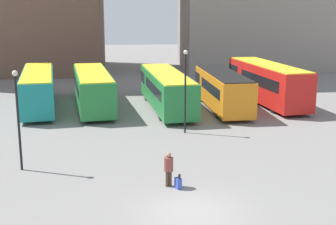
% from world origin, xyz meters
% --- Properties ---
extents(ground_plane, '(160.00, 160.00, 0.00)m').
position_xyz_m(ground_plane, '(0.00, 0.00, 0.00)').
color(ground_plane, slate).
extents(bus_0, '(4.10, 12.00, 2.96)m').
position_xyz_m(bus_0, '(-9.45, 20.46, 1.62)').
color(bus_0, '#19847F').
rests_on(bus_0, ground_plane).
extents(bus_1, '(4.07, 11.63, 2.95)m').
position_xyz_m(bus_1, '(-5.09, 20.11, 1.61)').
color(bus_1, '#237A38').
rests_on(bus_1, ground_plane).
extents(bus_2, '(3.65, 11.93, 2.91)m').
position_xyz_m(bus_2, '(0.80, 19.21, 1.59)').
color(bus_2, '#237A38').
rests_on(bus_2, ground_plane).
extents(bus_3, '(2.85, 10.08, 2.93)m').
position_xyz_m(bus_3, '(5.23, 18.67, 1.59)').
color(bus_3, orange).
rests_on(bus_3, ground_plane).
extents(bus_4, '(4.07, 11.62, 3.33)m').
position_xyz_m(bus_4, '(9.42, 20.57, 1.81)').
color(bus_4, red).
rests_on(bus_4, ground_plane).
extents(traveler, '(0.55, 0.55, 1.63)m').
position_xyz_m(traveler, '(-0.62, 2.76, 0.97)').
color(traveler, '#4C3828').
rests_on(traveler, ground_plane).
extents(suitcase, '(0.33, 0.40, 0.73)m').
position_xyz_m(suitcase, '(-0.22, 2.44, 0.26)').
color(suitcase, '#334CB2').
rests_on(suitcase, ground_plane).
extents(lamp_post_0, '(0.28, 0.28, 5.38)m').
position_xyz_m(lamp_post_0, '(1.33, 11.83, 3.19)').
color(lamp_post_0, black).
rests_on(lamp_post_0, ground_plane).
extents(lamp_post_1, '(0.28, 0.28, 5.07)m').
position_xyz_m(lamp_post_1, '(-7.82, 5.65, 3.02)').
color(lamp_post_1, black).
rests_on(lamp_post_1, ground_plane).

